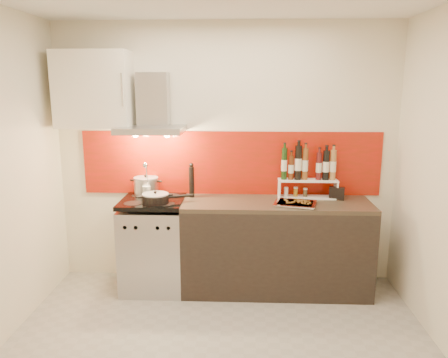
{
  "coord_description": "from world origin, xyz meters",
  "views": [
    {
      "loc": [
        0.16,
        -2.95,
        2.0
      ],
      "look_at": [
        0.0,
        0.95,
        1.15
      ],
      "focal_mm": 35.0,
      "sensor_mm": 36.0,
      "label": 1
    }
  ],
  "objects_px": {
    "range_stove": "(154,245)",
    "saute_pan": "(156,198)",
    "pepper_mill": "(192,181)",
    "counter": "(276,246)",
    "stock_pot": "(146,186)",
    "baking_tray": "(295,203)"
  },
  "relations": [
    {
      "from": "saute_pan",
      "to": "pepper_mill",
      "type": "relative_size",
      "value": 1.36
    },
    {
      "from": "counter",
      "to": "baking_tray",
      "type": "relative_size",
      "value": 4.13
    },
    {
      "from": "pepper_mill",
      "to": "baking_tray",
      "type": "relative_size",
      "value": 0.79
    },
    {
      "from": "saute_pan",
      "to": "pepper_mill",
      "type": "height_order",
      "value": "pepper_mill"
    },
    {
      "from": "range_stove",
      "to": "saute_pan",
      "type": "bearing_deg",
      "value": -61.87
    },
    {
      "from": "baking_tray",
      "to": "saute_pan",
      "type": "bearing_deg",
      "value": -179.36
    },
    {
      "from": "counter",
      "to": "pepper_mill",
      "type": "relative_size",
      "value": 5.23
    },
    {
      "from": "range_stove",
      "to": "saute_pan",
      "type": "relative_size",
      "value": 1.95
    },
    {
      "from": "baking_tray",
      "to": "stock_pot",
      "type": "bearing_deg",
      "value": 168.77
    },
    {
      "from": "saute_pan",
      "to": "counter",
      "type": "bearing_deg",
      "value": 6.19
    },
    {
      "from": "range_stove",
      "to": "baking_tray",
      "type": "relative_size",
      "value": 2.09
    },
    {
      "from": "stock_pot",
      "to": "saute_pan",
      "type": "distance_m",
      "value": 0.35
    },
    {
      "from": "counter",
      "to": "range_stove",
      "type": "bearing_deg",
      "value": -179.77
    },
    {
      "from": "pepper_mill",
      "to": "stock_pot",
      "type": "bearing_deg",
      "value": 175.0
    },
    {
      "from": "range_stove",
      "to": "saute_pan",
      "type": "xyz_separation_m",
      "value": [
        0.06,
        -0.12,
        0.51
      ]
    },
    {
      "from": "range_stove",
      "to": "pepper_mill",
      "type": "distance_m",
      "value": 0.74
    },
    {
      "from": "range_stove",
      "to": "pepper_mill",
      "type": "relative_size",
      "value": 2.65
    },
    {
      "from": "range_stove",
      "to": "pepper_mill",
      "type": "bearing_deg",
      "value": 21.62
    },
    {
      "from": "range_stove",
      "to": "stock_pot",
      "type": "distance_m",
      "value": 0.6
    },
    {
      "from": "range_stove",
      "to": "stock_pot",
      "type": "xyz_separation_m",
      "value": [
        -0.1,
        0.19,
        0.56
      ]
    },
    {
      "from": "saute_pan",
      "to": "baking_tray",
      "type": "xyz_separation_m",
      "value": [
        1.3,
        0.01,
        -0.04
      ]
    },
    {
      "from": "stock_pot",
      "to": "saute_pan",
      "type": "xyz_separation_m",
      "value": [
        0.16,
        -0.3,
        -0.05
      ]
    }
  ]
}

